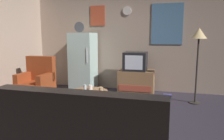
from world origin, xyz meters
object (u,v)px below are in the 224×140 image
object	(u,v)px
book_stack	(167,96)
mug_ceramic_white	(90,87)
tv_stand	(136,82)
fridge	(83,62)
wine_glass	(85,89)
coffee_table	(88,103)
mug_ceramic_tan	(101,90)
standing_lamp	(199,39)
armchair	(37,84)
crt_tv	(135,61)

from	to	relation	value
book_stack	mug_ceramic_white	bearing A→B (deg)	-135.95
tv_stand	fridge	bearing A→B (deg)	177.06
tv_stand	wine_glass	size ratio (longest dim) A/B	5.60
coffee_table	wine_glass	bearing A→B (deg)	-94.64
mug_ceramic_white	mug_ceramic_tan	size ratio (longest dim) A/B	1.00
standing_lamp	wine_glass	distance (m)	2.53
book_stack	armchair	bearing A→B (deg)	-163.40
fridge	mug_ceramic_tan	distance (m)	1.94
tv_stand	mug_ceramic_tan	size ratio (longest dim) A/B	9.33
tv_stand	coffee_table	bearing A→B (deg)	-112.31
armchair	book_stack	distance (m)	3.02
mug_ceramic_tan	wine_glass	bearing A→B (deg)	-151.35
standing_lamp	mug_ceramic_white	distance (m)	2.41
mug_ceramic_tan	armchair	xyz separation A→B (m)	(-1.73, 0.60, -0.14)
standing_lamp	crt_tv	bearing A→B (deg)	164.75
crt_tv	armchair	world-z (taller)	crt_tv
fridge	mug_ceramic_white	bearing A→B (deg)	-63.16
fridge	standing_lamp	world-z (taller)	fridge
tv_stand	armchair	world-z (taller)	armchair
mug_ceramic_tan	standing_lamp	bearing A→B (deg)	34.57
fridge	mug_ceramic_tan	size ratio (longest dim) A/B	19.67
coffee_table	wine_glass	size ratio (longest dim) A/B	4.80
crt_tv	book_stack	xyz separation A→B (m)	(0.78, -0.11, -0.78)
coffee_table	tv_stand	bearing A→B (deg)	67.69
fridge	coffee_table	xyz separation A→B (m)	(0.77, -1.64, -0.54)
standing_lamp	mug_ceramic_white	world-z (taller)	standing_lamp
mug_ceramic_white	book_stack	size ratio (longest dim) A/B	0.47
mug_ceramic_tan	armchair	size ratio (longest dim) A/B	0.09
fridge	book_stack	bearing A→B (deg)	-4.72
armchair	wine_glass	bearing A→B (deg)	-26.40
coffee_table	standing_lamp	bearing A→B (deg)	31.37
standing_lamp	wine_glass	bearing A→B (deg)	-146.13
mug_ceramic_white	armchair	world-z (taller)	armchair
wine_glass	crt_tv	bearing A→B (deg)	69.95
fridge	coffee_table	distance (m)	1.89
wine_glass	armchair	xyz separation A→B (m)	(-1.48, 0.73, -0.17)
mug_ceramic_white	book_stack	world-z (taller)	mug_ceramic_white
fridge	armchair	size ratio (longest dim) A/B	1.84
crt_tv	wine_glass	xyz separation A→B (m)	(-0.62, -1.70, -0.31)
armchair	mug_ceramic_white	bearing A→B (deg)	-18.17
wine_glass	armchair	size ratio (longest dim) A/B	0.16
mug_ceramic_white	armchair	bearing A→B (deg)	161.83
tv_stand	crt_tv	bearing A→B (deg)	-178.45
fridge	mug_ceramic_tan	world-z (taller)	fridge
standing_lamp	armchair	xyz separation A→B (m)	(-3.46, -0.59, -1.02)
wine_glass	standing_lamp	bearing A→B (deg)	33.87
armchair	book_stack	world-z (taller)	armchair
wine_glass	book_stack	xyz separation A→B (m)	(1.40, 1.59, -0.47)
standing_lamp	mug_ceramic_tan	world-z (taller)	standing_lamp
crt_tv	mug_ceramic_tan	world-z (taller)	crt_tv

